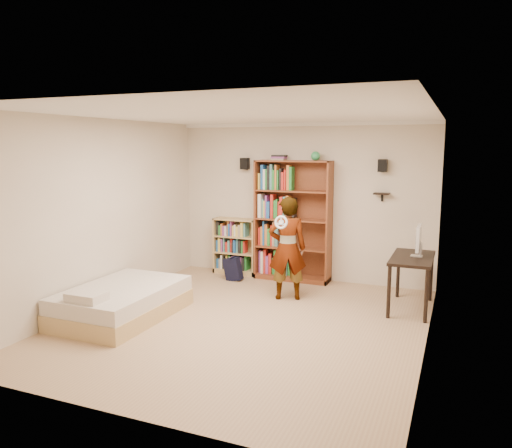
{
  "coord_description": "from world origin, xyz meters",
  "views": [
    {
      "loc": [
        2.53,
        -5.75,
        2.3
      ],
      "look_at": [
        -0.09,
        0.6,
        1.23
      ],
      "focal_mm": 35.0,
      "sensor_mm": 36.0,
      "label": 1
    }
  ],
  "objects_px": {
    "computer_desk": "(411,283)",
    "daybed": "(122,298)",
    "low_bookshelf": "(236,246)",
    "person": "(287,248)",
    "tall_bookshelf": "(293,221)"
  },
  "relations": [
    {
      "from": "computer_desk",
      "to": "daybed",
      "type": "xyz_separation_m",
      "value": [
        -3.59,
        -1.86,
        -0.12
      ]
    },
    {
      "from": "computer_desk",
      "to": "daybed",
      "type": "distance_m",
      "value": 4.04
    },
    {
      "from": "low_bookshelf",
      "to": "person",
      "type": "bearing_deg",
      "value": -39.24
    },
    {
      "from": "low_bookshelf",
      "to": "computer_desk",
      "type": "bearing_deg",
      "value": -15.97
    },
    {
      "from": "computer_desk",
      "to": "person",
      "type": "xyz_separation_m",
      "value": [
        -1.79,
        -0.21,
        0.4
      ]
    },
    {
      "from": "computer_desk",
      "to": "daybed",
      "type": "bearing_deg",
      "value": -152.69
    },
    {
      "from": "tall_bookshelf",
      "to": "low_bookshelf",
      "type": "relative_size",
      "value": 2.05
    },
    {
      "from": "tall_bookshelf",
      "to": "computer_desk",
      "type": "distance_m",
      "value": 2.33
    },
    {
      "from": "computer_desk",
      "to": "daybed",
      "type": "height_order",
      "value": "computer_desk"
    },
    {
      "from": "tall_bookshelf",
      "to": "computer_desk",
      "type": "height_order",
      "value": "tall_bookshelf"
    },
    {
      "from": "tall_bookshelf",
      "to": "person",
      "type": "distance_m",
      "value": 1.14
    },
    {
      "from": "low_bookshelf",
      "to": "computer_desk",
      "type": "distance_m",
      "value": 3.29
    },
    {
      "from": "computer_desk",
      "to": "person",
      "type": "relative_size",
      "value": 0.72
    },
    {
      "from": "daybed",
      "to": "person",
      "type": "distance_m",
      "value": 2.49
    },
    {
      "from": "tall_bookshelf",
      "to": "person",
      "type": "height_order",
      "value": "tall_bookshelf"
    }
  ]
}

